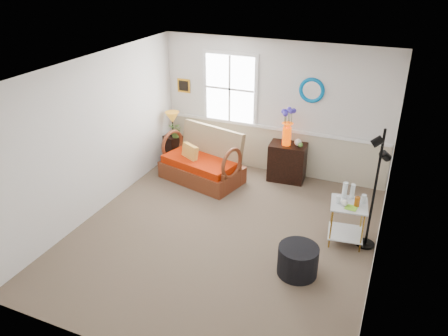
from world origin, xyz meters
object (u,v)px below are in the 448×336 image
at_px(floor_lamp, 375,191).
at_px(ottoman, 298,260).
at_px(cabinet, 287,162).
at_px(loveseat, 201,156).
at_px(lamp_stand, 173,148).
at_px(side_table, 347,223).

height_order(floor_lamp, ottoman, floor_lamp).
bearing_deg(cabinet, loveseat, -160.05).
xyz_separation_m(lamp_stand, cabinet, (2.45, 0.08, 0.09)).
distance_m(cabinet, side_table, 2.15).
bearing_deg(side_table, cabinet, 130.13).
xyz_separation_m(side_table, ottoman, (-0.48, -1.01, -0.12)).
relative_size(cabinet, ottoman, 1.33).
distance_m(cabinet, ottoman, 2.81).
bearing_deg(side_table, ottoman, -115.42).
relative_size(cabinet, floor_lamp, 0.39).
bearing_deg(floor_lamp, side_table, 161.75).
distance_m(side_table, floor_lamp, 0.69).
distance_m(lamp_stand, side_table, 4.14).
bearing_deg(side_table, loveseat, 161.31).
relative_size(loveseat, floor_lamp, 0.81).
xyz_separation_m(lamp_stand, floor_lamp, (4.15, -1.53, 0.66)).
distance_m(floor_lamp, ottoman, 1.50).
bearing_deg(side_table, floor_lamp, 5.24).
distance_m(cabinet, floor_lamp, 2.41).
xyz_separation_m(loveseat, ottoman, (2.41, -1.99, -0.28)).
bearing_deg(loveseat, floor_lamp, -2.47).
relative_size(lamp_stand, side_table, 0.83).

